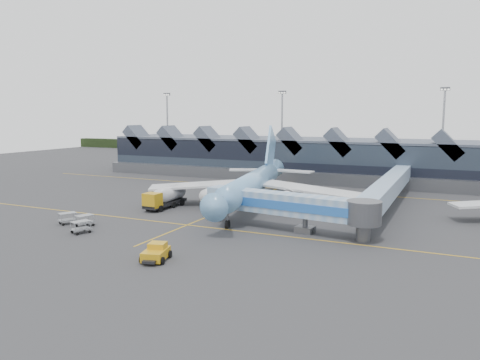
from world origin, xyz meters
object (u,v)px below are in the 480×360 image
at_px(main_airliner, 253,183).
at_px(jet_bridge, 298,206).
at_px(fuel_truck, 166,196).
at_px(pushback_tug, 156,253).

distance_m(main_airliner, jet_bridge, 18.00).
xyz_separation_m(fuel_truck, pushback_tug, (15.02, -24.40, -1.08)).
bearing_deg(pushback_tug, main_airliner, 79.15).
bearing_deg(pushback_tug, jet_bridge, 46.33).
relative_size(main_airliner, jet_bridge, 1.71).
xyz_separation_m(main_airliner, jet_bridge, (12.11, -13.30, -0.55)).
relative_size(fuel_truck, pushback_tug, 2.30).
bearing_deg(main_airliner, fuel_truck, -162.01).
distance_m(main_airliner, fuel_truck, 14.64).
bearing_deg(jet_bridge, main_airliner, 139.78).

